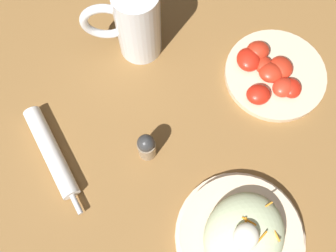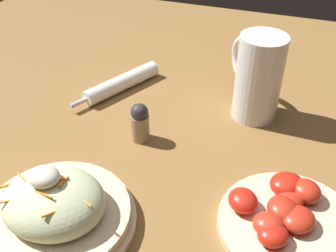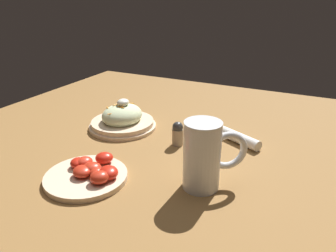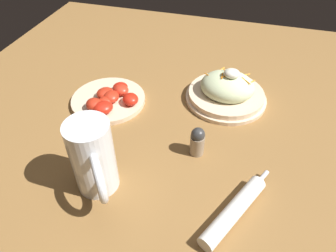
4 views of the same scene
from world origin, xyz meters
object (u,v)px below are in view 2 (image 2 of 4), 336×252
object	(u,v)px
salad_plate	(55,209)
napkin_roll	(121,83)
tomato_plate	(286,217)
salt_shaker	(140,122)
beer_mug	(257,81)

from	to	relation	value
salad_plate	napkin_roll	world-z (taller)	salad_plate
tomato_plate	salt_shaker	distance (m)	0.29
napkin_roll	salt_shaker	distance (m)	0.17
salad_plate	tomato_plate	xyz separation A→B (m)	(0.30, 0.10, -0.02)
napkin_roll	tomato_plate	world-z (taller)	tomato_plate
tomato_plate	salt_shaker	bearing A→B (deg)	156.78
salad_plate	salt_shaker	xyz separation A→B (m)	(0.04, 0.22, 0.01)
napkin_roll	beer_mug	bearing A→B (deg)	0.69
salad_plate	salt_shaker	size ratio (longest dim) A/B	3.04
salad_plate	beer_mug	world-z (taller)	beer_mug
tomato_plate	salad_plate	bearing A→B (deg)	-161.04
salad_plate	napkin_roll	size ratio (longest dim) A/B	1.08
beer_mug	napkin_roll	bearing A→B (deg)	-179.31
tomato_plate	beer_mug	bearing A→B (deg)	109.19
napkin_roll	tomato_plate	bearing A→B (deg)	-34.84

